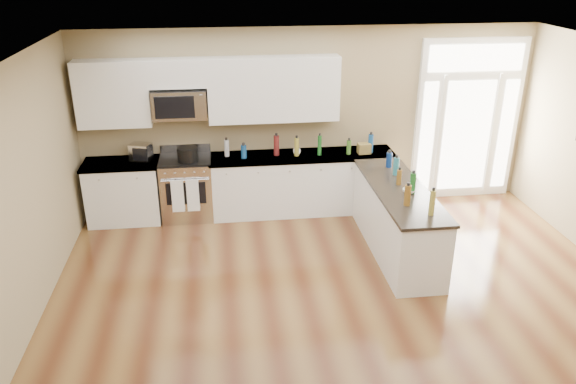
{
  "coord_description": "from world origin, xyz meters",
  "views": [
    {
      "loc": [
        -1.38,
        -4.31,
        3.82
      ],
      "look_at": [
        -0.59,
        2.0,
        1.06
      ],
      "focal_mm": 35.0,
      "sensor_mm": 36.0,
      "label": 1
    }
  ],
  "objects": [
    {
      "name": "counter_bottles",
      "position": [
        0.34,
        2.97,
        1.07
      ],
      "size": [
        2.41,
        2.43,
        0.31
      ],
      "color": "#19591E",
      "rests_on": "back_cabinet_right"
    },
    {
      "name": "cardboard_box",
      "position": [
        0.79,
        3.63,
        1.02
      ],
      "size": [
        0.2,
        0.15,
        0.16
      ],
      "primitive_type": "cube",
      "rotation": [
        0.0,
        0.0,
        0.07
      ],
      "color": "brown",
      "rests_on": "back_cabinet_right"
    },
    {
      "name": "stockpot",
      "position": [
        -1.88,
        3.58,
        1.06
      ],
      "size": [
        0.36,
        0.36,
        0.23
      ],
      "primitive_type": "cylinder",
      "rotation": [
        0.0,
        0.0,
        0.26
      ],
      "color": "black",
      "rests_on": "kitchen_range"
    },
    {
      "name": "room_shell",
      "position": [
        0.0,
        0.0,
        1.71
      ],
      "size": [
        8.0,
        8.0,
        8.0
      ],
      "color": "#93825D",
      "rests_on": "ground"
    },
    {
      "name": "peninsula_cabinet",
      "position": [
        0.93,
        2.24,
        0.43
      ],
      "size": [
        0.69,
        2.32,
        0.94
      ],
      "color": "white",
      "rests_on": "ground"
    },
    {
      "name": "ground",
      "position": [
        0.0,
        0.0,
        0.0
      ],
      "size": [
        8.0,
        8.0,
        0.0
      ],
      "primitive_type": "plane",
      "color": "#4E2916"
    },
    {
      "name": "microwave",
      "position": [
        -1.95,
        3.8,
        1.76
      ],
      "size": [
        0.78,
        0.41,
        0.42
      ],
      "color": "silver",
      "rests_on": "room_shell"
    },
    {
      "name": "bowl_left",
      "position": [
        -2.6,
        3.76,
        0.96
      ],
      "size": [
        0.22,
        0.22,
        0.04
      ],
      "primitive_type": "imported",
      "rotation": [
        0.0,
        0.0,
        -0.3
      ],
      "color": "white",
      "rests_on": "back_cabinet_left"
    },
    {
      "name": "back_cabinet_right",
      "position": [
        -0.16,
        3.69,
        0.44
      ],
      "size": [
        2.85,
        0.66,
        0.94
      ],
      "color": "white",
      "rests_on": "ground"
    },
    {
      "name": "upper_cabinet_right",
      "position": [
        -0.57,
        3.83,
        1.93
      ],
      "size": [
        1.94,
        0.33,
        0.95
      ],
      "primitive_type": "cube",
      "color": "white",
      "rests_on": "room_shell"
    },
    {
      "name": "bowl_peninsula",
      "position": [
        0.99,
        2.06,
        0.97
      ],
      "size": [
        0.19,
        0.19,
        0.05
      ],
      "primitive_type": "imported",
      "rotation": [
        0.0,
        0.0,
        -0.18
      ],
      "color": "white",
      "rests_on": "peninsula_cabinet"
    },
    {
      "name": "upper_cabinet_short",
      "position": [
        -1.95,
        3.83,
        2.2
      ],
      "size": [
        0.82,
        0.33,
        0.4
      ],
      "primitive_type": "cube",
      "color": "white",
      "rests_on": "room_shell"
    },
    {
      "name": "toaster_oven",
      "position": [
        -2.57,
        3.75,
        1.06
      ],
      "size": [
        0.35,
        0.31,
        0.25
      ],
      "primitive_type": "cube",
      "rotation": [
        0.0,
        0.0,
        -0.32
      ],
      "color": "silver",
      "rests_on": "back_cabinet_left"
    },
    {
      "name": "upper_cabinet_left",
      "position": [
        -2.88,
        3.83,
        1.93
      ],
      "size": [
        1.04,
        0.33,
        0.95
      ],
      "primitive_type": "cube",
      "color": "white",
      "rests_on": "room_shell"
    },
    {
      "name": "back_cabinet_left",
      "position": [
        -2.87,
        3.69,
        0.44
      ],
      "size": [
        1.1,
        0.66,
        0.94
      ],
      "color": "white",
      "rests_on": "ground"
    },
    {
      "name": "entry_door",
      "position": [
        2.55,
        3.95,
        1.3
      ],
      "size": [
        1.7,
        0.1,
        2.6
      ],
      "color": "white",
      "rests_on": "ground"
    },
    {
      "name": "kitchen_range",
      "position": [
        -1.93,
        3.69,
        0.48
      ],
      "size": [
        0.76,
        0.68,
        1.08
      ],
      "color": "silver",
      "rests_on": "ground"
    },
    {
      "name": "cup_counter",
      "position": [
        -0.24,
        3.69,
        0.98
      ],
      "size": [
        0.14,
        0.14,
        0.09
      ],
      "primitive_type": "imported",
      "rotation": [
        0.0,
        0.0,
        -0.3
      ],
      "color": "white",
      "rests_on": "back_cabinet_right"
    }
  ]
}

